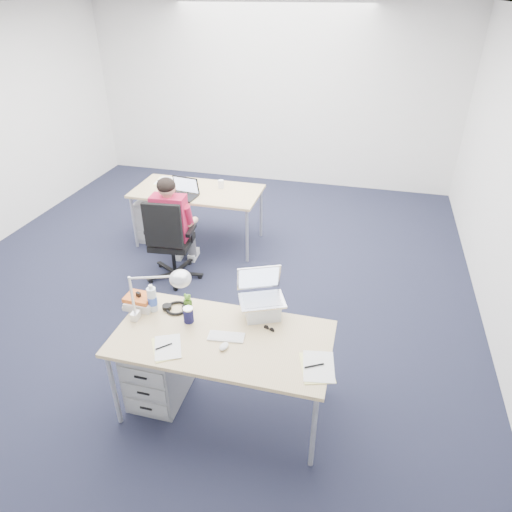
{
  "coord_description": "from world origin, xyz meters",
  "views": [
    {
      "loc": [
        1.68,
        -3.99,
        2.94
      ],
      "look_at": [
        0.79,
        -0.56,
        0.85
      ],
      "focal_mm": 32.0,
      "sensor_mm": 36.0,
      "label": 1
    }
  ],
  "objects_px": {
    "wireless_keyboard": "(226,337)",
    "seated_person": "(175,224)",
    "desk_near": "(222,342)",
    "cordless_phone": "(139,300)",
    "headphones": "(177,307)",
    "silver_laptop": "(262,296)",
    "water_bottle": "(152,298)",
    "can_koozie": "(188,315)",
    "far_cup": "(221,184)",
    "sunglasses": "(269,329)",
    "book_stack": "(140,302)",
    "office_chair": "(172,256)",
    "desk_far": "(197,193)",
    "drawer_pedestal_far": "(157,218)",
    "desk_lamp": "(151,294)",
    "dark_laptop": "(181,188)",
    "computer_mouse": "(224,346)",
    "bear_figurine": "(188,301)"
  },
  "relations": [
    {
      "from": "cordless_phone",
      "to": "desk_lamp",
      "type": "bearing_deg",
      "value": -15.78
    },
    {
      "from": "wireless_keyboard",
      "to": "far_cup",
      "type": "distance_m",
      "value": 2.89
    },
    {
      "from": "headphones",
      "to": "water_bottle",
      "type": "distance_m",
      "value": 0.21
    },
    {
      "from": "desk_far",
      "to": "drawer_pedestal_far",
      "type": "relative_size",
      "value": 2.91
    },
    {
      "from": "desk_near",
      "to": "silver_laptop",
      "type": "relative_size",
      "value": 4.4
    },
    {
      "from": "desk_far",
      "to": "seated_person",
      "type": "distance_m",
      "value": 0.75
    },
    {
      "from": "bear_figurine",
      "to": "book_stack",
      "type": "xyz_separation_m",
      "value": [
        -0.38,
        -0.08,
        -0.02
      ]
    },
    {
      "from": "can_koozie",
      "to": "desk_lamp",
      "type": "distance_m",
      "value": 0.33
    },
    {
      "from": "wireless_keyboard",
      "to": "headphones",
      "type": "distance_m",
      "value": 0.53
    },
    {
      "from": "desk_far",
      "to": "book_stack",
      "type": "bearing_deg",
      "value": -79.81
    },
    {
      "from": "can_koozie",
      "to": "water_bottle",
      "type": "distance_m",
      "value": 0.34
    },
    {
      "from": "silver_laptop",
      "to": "wireless_keyboard",
      "type": "distance_m",
      "value": 0.42
    },
    {
      "from": "office_chair",
      "to": "book_stack",
      "type": "relative_size",
      "value": 4.47
    },
    {
      "from": "cordless_phone",
      "to": "can_koozie",
      "type": "bearing_deg",
      "value": 11.73
    },
    {
      "from": "silver_laptop",
      "to": "dark_laptop",
      "type": "relative_size",
      "value": 1.08
    },
    {
      "from": "desk_far",
      "to": "computer_mouse",
      "type": "xyz_separation_m",
      "value": [
        1.23,
        -2.7,
        0.06
      ]
    },
    {
      "from": "wireless_keyboard",
      "to": "far_cup",
      "type": "xyz_separation_m",
      "value": [
        -0.94,
        2.73,
        0.05
      ]
    },
    {
      "from": "computer_mouse",
      "to": "desk_near",
      "type": "bearing_deg",
      "value": 126.99
    },
    {
      "from": "cordless_phone",
      "to": "sunglasses",
      "type": "bearing_deg",
      "value": 20.24
    },
    {
      "from": "wireless_keyboard",
      "to": "computer_mouse",
      "type": "bearing_deg",
      "value": -86.66
    },
    {
      "from": "wireless_keyboard",
      "to": "seated_person",
      "type": "bearing_deg",
      "value": 116.61
    },
    {
      "from": "seated_person",
      "to": "water_bottle",
      "type": "bearing_deg",
      "value": -76.23
    },
    {
      "from": "sunglasses",
      "to": "dark_laptop",
      "type": "bearing_deg",
      "value": 147.44
    },
    {
      "from": "can_koozie",
      "to": "sunglasses",
      "type": "relative_size",
      "value": 1.39
    },
    {
      "from": "office_chair",
      "to": "desk_lamp",
      "type": "xyz_separation_m",
      "value": [
        0.61,
        -1.63,
        0.7
      ]
    },
    {
      "from": "dark_laptop",
      "to": "desk_lamp",
      "type": "bearing_deg",
      "value": -65.75
    },
    {
      "from": "silver_laptop",
      "to": "can_koozie",
      "type": "height_order",
      "value": "silver_laptop"
    },
    {
      "from": "desk_lamp",
      "to": "far_cup",
      "type": "bearing_deg",
      "value": 112.18
    },
    {
      "from": "can_koozie",
      "to": "far_cup",
      "type": "bearing_deg",
      "value": 103.0
    },
    {
      "from": "office_chair",
      "to": "bear_figurine",
      "type": "relative_size",
      "value": 7.43
    },
    {
      "from": "desk_far",
      "to": "can_koozie",
      "type": "height_order",
      "value": "can_koozie"
    },
    {
      "from": "sunglasses",
      "to": "book_stack",
      "type": "bearing_deg",
      "value": -160.07
    },
    {
      "from": "can_koozie",
      "to": "desk_near",
      "type": "bearing_deg",
      "value": -19.8
    },
    {
      "from": "desk_near",
      "to": "office_chair",
      "type": "bearing_deg",
      "value": 124.83
    },
    {
      "from": "office_chair",
      "to": "book_stack",
      "type": "bearing_deg",
      "value": -80.23
    },
    {
      "from": "wireless_keyboard",
      "to": "dark_laptop",
      "type": "height_order",
      "value": "dark_laptop"
    },
    {
      "from": "silver_laptop",
      "to": "computer_mouse",
      "type": "relative_size",
      "value": 4.0
    },
    {
      "from": "drawer_pedestal_far",
      "to": "cordless_phone",
      "type": "relative_size",
      "value": 3.93
    },
    {
      "from": "desk_near",
      "to": "sunglasses",
      "type": "relative_size",
      "value": 17.35
    },
    {
      "from": "cordless_phone",
      "to": "desk_lamp",
      "type": "relative_size",
      "value": 0.27
    },
    {
      "from": "drawer_pedestal_far",
      "to": "wireless_keyboard",
      "type": "bearing_deg",
      "value": -54.76
    },
    {
      "from": "computer_mouse",
      "to": "headphones",
      "type": "distance_m",
      "value": 0.61
    },
    {
      "from": "silver_laptop",
      "to": "desk_lamp",
      "type": "distance_m",
      "value": 0.83
    },
    {
      "from": "computer_mouse",
      "to": "sunglasses",
      "type": "bearing_deg",
      "value": 58.24
    },
    {
      "from": "office_chair",
      "to": "water_bottle",
      "type": "xyz_separation_m",
      "value": [
        0.53,
        -1.5,
        0.56
      ]
    },
    {
      "from": "desk_near",
      "to": "cordless_phone",
      "type": "xyz_separation_m",
      "value": [
        -0.75,
        0.18,
        0.12
      ]
    },
    {
      "from": "sunglasses",
      "to": "dark_laptop",
      "type": "xyz_separation_m",
      "value": [
        -1.59,
        2.16,
        0.11
      ]
    },
    {
      "from": "far_cup",
      "to": "desk_far",
      "type": "bearing_deg",
      "value": -152.44
    },
    {
      "from": "drawer_pedestal_far",
      "to": "far_cup",
      "type": "distance_m",
      "value": 1.02
    },
    {
      "from": "desk_far",
      "to": "far_cup",
      "type": "bearing_deg",
      "value": 27.56
    }
  ]
}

